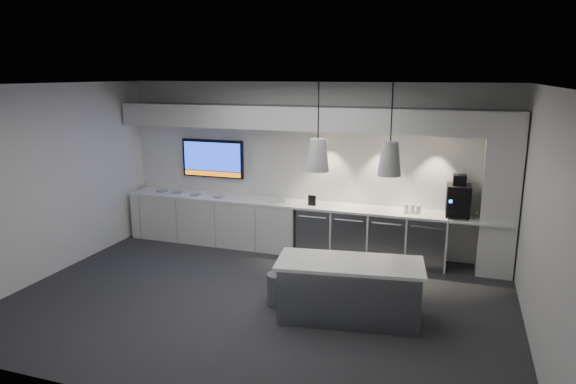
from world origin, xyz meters
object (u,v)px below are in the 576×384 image
(island, at_px, (349,290))
(bin, at_px, (278,289))
(wall_tv, at_px, (213,159))
(coffee_machine, at_px, (458,199))

(island, xyz_separation_m, bin, (-1.02, 0.11, -0.17))
(wall_tv, bearing_deg, coffee_machine, -3.16)
(wall_tv, bearing_deg, island, -38.59)
(wall_tv, height_order, bin, wall_tv)
(island, bearing_deg, bin, 165.51)
(island, bearing_deg, coffee_machine, 53.35)
(bin, relative_size, coffee_machine, 0.67)
(island, relative_size, coffee_machine, 2.92)
(island, relative_size, bin, 4.37)
(bin, height_order, coffee_machine, coffee_machine)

